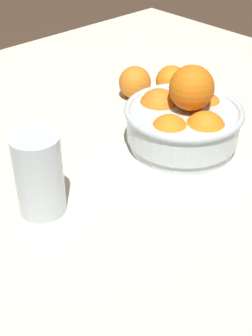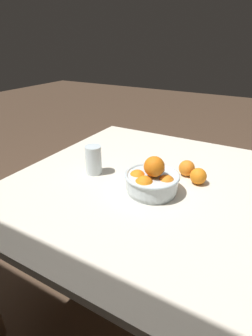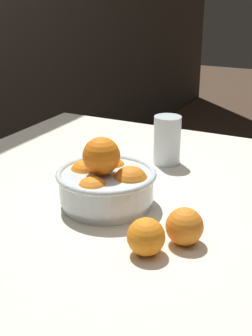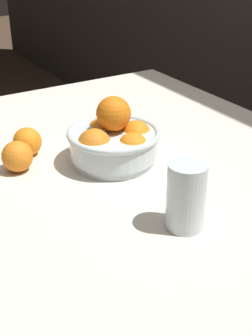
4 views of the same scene
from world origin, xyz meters
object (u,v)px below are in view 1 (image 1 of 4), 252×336
(fruit_bowl, at_px, (183,121))
(juice_glass, at_px, (39,178))
(orange_loose_near_bowl, at_px, (171,81))
(orange_loose_front, at_px, (135,82))

(fruit_bowl, bearing_deg, juice_glass, -4.28)
(orange_loose_near_bowl, bearing_deg, fruit_bowl, 48.36)
(orange_loose_near_bowl, bearing_deg, juice_glass, 17.41)
(fruit_bowl, relative_size, orange_loose_front, 3.04)
(juice_glass, relative_size, orange_loose_front, 1.83)
(juice_glass, xyz_separation_m, orange_loose_near_bowl, (-0.43, -0.13, -0.02))
(fruit_bowl, relative_size, orange_loose_near_bowl, 3.12)
(orange_loose_front, bearing_deg, orange_loose_near_bowl, 143.26)
(juice_glass, bearing_deg, orange_loose_front, -153.49)
(fruit_bowl, distance_m, juice_glass, 0.29)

